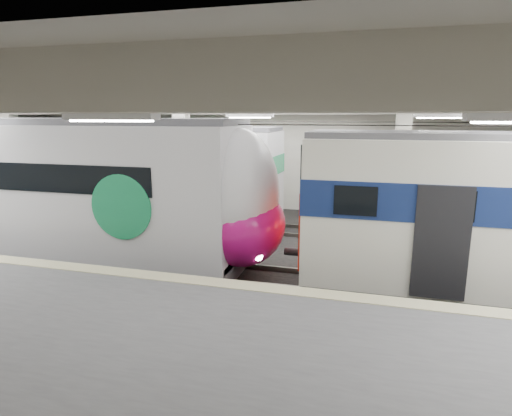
% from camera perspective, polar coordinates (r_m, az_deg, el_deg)
% --- Properties ---
extents(station_hall, '(36.00, 24.00, 5.75)m').
position_cam_1_polar(station_hall, '(11.31, -6.07, 3.44)').
color(station_hall, black).
rests_on(station_hall, ground).
extents(modern_emu, '(15.31, 3.16, 4.87)m').
position_cam_1_polar(modern_emu, '(15.60, -22.22, 1.85)').
color(modern_emu, silver).
rests_on(modern_emu, ground).
extents(far_train, '(14.11, 3.26, 4.48)m').
position_cam_1_polar(far_train, '(20.91, -16.29, 4.52)').
color(far_train, silver).
rests_on(far_train, ground).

